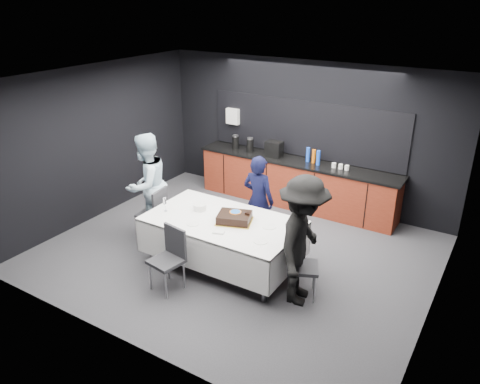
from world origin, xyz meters
The scene contains 18 objects.
ground centered at (0.00, 0.00, 0.00)m, with size 6.00×6.00×0.00m, color #3E3E42.
room_shell centered at (0.00, 0.00, 1.86)m, with size 6.04×5.04×2.82m.
kitchenette centered at (-0.02, 2.22, 0.54)m, with size 4.10×0.64×2.05m.
party_table centered at (0.00, -0.40, 0.64)m, with size 2.32×1.32×0.78m.
cake_assembly centered at (0.19, -0.36, 0.84)m, with size 0.63×0.57×0.16m.
plate_stack centered at (-0.50, -0.30, 0.83)m, with size 0.21×0.21×0.10m, color white.
loose_plate_near centered at (-0.30, -0.74, 0.78)m, with size 0.19×0.19×0.01m, color white.
loose_plate_right_a centered at (0.71, -0.24, 0.78)m, with size 0.21×0.21×0.01m, color white.
loose_plate_right_b centered at (0.81, -0.68, 0.78)m, with size 0.21×0.21×0.01m, color white.
loose_plate_far centered at (-0.04, 0.02, 0.78)m, with size 0.22×0.22×0.01m, color white.
fork_pile centered at (0.18, -0.78, 0.79)m, with size 0.17×0.10×0.03m, color white.
champagne_flute centered at (-0.93, -0.62, 0.94)m, with size 0.06×0.06×0.22m.
chair_left centered at (-1.44, -0.30, 0.53)m, with size 0.47×0.47×0.92m.
chair_right centered at (1.31, -0.53, 0.53)m, with size 0.56×0.56×0.92m.
chair_near centered at (-0.31, -1.28, 0.53)m, with size 0.48×0.48×0.92m.
person_center centered at (0.09, 0.53, 0.77)m, with size 0.56×0.37×1.54m, color black.
person_left centered at (-1.70, -0.18, 0.90)m, with size 0.88×0.68×1.80m, color silver.
person_right centered at (1.40, -0.60, 0.91)m, with size 1.18×0.68×1.83m, color black.
Camera 1 is at (3.52, -5.63, 3.96)m, focal length 35.00 mm.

